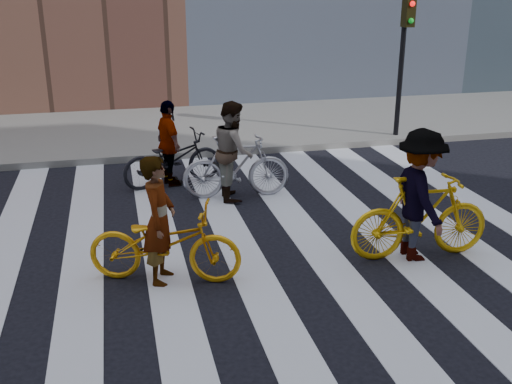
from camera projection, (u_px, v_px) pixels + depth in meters
name	position (u px, v px, depth m)	size (l,w,h in m)	color
ground	(281.00, 252.00, 8.58)	(100.00, 100.00, 0.00)	black
sidewalk_far	(202.00, 128.00, 15.42)	(100.00, 5.00, 0.15)	gray
zebra_crosswalk	(281.00, 252.00, 8.57)	(8.25, 10.00, 0.01)	silver
traffic_signal	(404.00, 45.00, 13.65)	(0.22, 0.42, 3.33)	black
bike_yellow_left	(164.00, 243.00, 7.62)	(0.69, 1.97, 1.03)	#F4A20D
bike_silver_mid	(236.00, 167.00, 10.55)	(0.54, 1.90, 1.14)	#B2B2BC
bike_yellow_right	(420.00, 217.00, 8.23)	(0.56, 2.00, 1.20)	#F4B50D
bike_dark_rear	(172.00, 159.00, 11.22)	(0.67, 1.93, 1.02)	black
rider_left	(159.00, 220.00, 7.50)	(0.61, 0.40, 1.68)	slate
rider_mid	(233.00, 150.00, 10.44)	(0.84, 0.66, 1.74)	slate
rider_right	(419.00, 196.00, 8.12)	(1.19, 0.68, 1.84)	slate
rider_rear	(169.00, 144.00, 11.10)	(0.95, 0.39, 1.62)	slate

